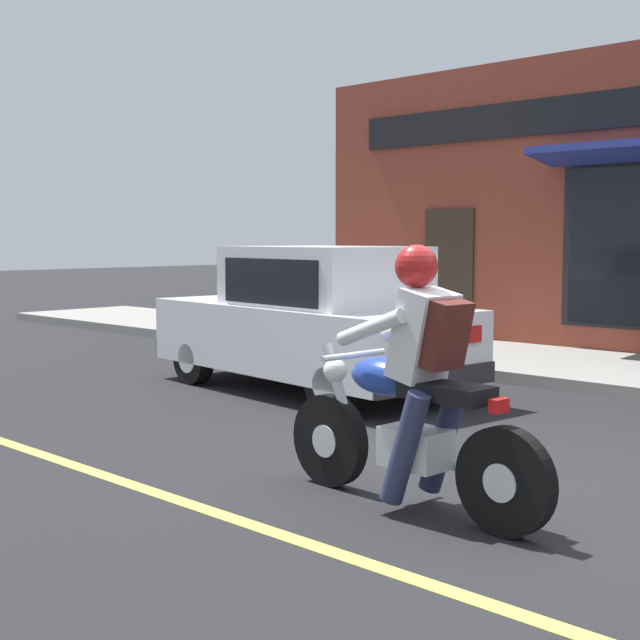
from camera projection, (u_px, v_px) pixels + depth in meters
ground_plane at (539, 490)px, 5.87m from camera, size 80.00×80.00×0.00m
sidewalk_curb at (526, 362)px, 11.41m from camera, size 2.60×22.00×0.14m
lane_stripe at (58, 460)px, 6.66m from camera, size 0.12×19.80×0.01m
motorcycle_with_rider at (413, 400)px, 5.40m from camera, size 0.56×2.02×1.62m
car_hatchback at (313, 321)px, 9.57m from camera, size 2.01×3.92×1.57m
trash_bin at (273, 307)px, 13.29m from camera, size 0.56×0.56×0.98m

